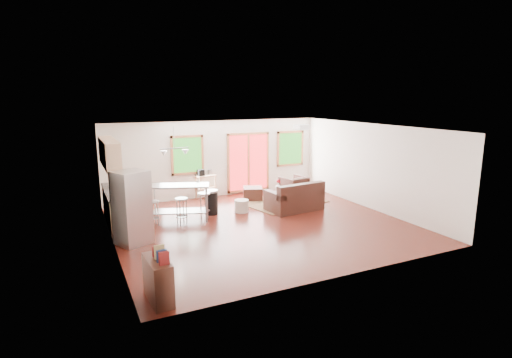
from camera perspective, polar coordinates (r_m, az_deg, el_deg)
name	(u,v)px	position (r m, az deg, el deg)	size (l,w,h in m)	color
floor	(261,225)	(10.84, 0.68, -6.57)	(7.50, 7.00, 0.02)	#3D120D
ceiling	(261,127)	(10.32, 0.72, 7.37)	(7.50, 7.00, 0.02)	white
back_wall	(216,159)	(13.70, -5.76, 2.89)	(7.50, 0.02, 2.60)	silver
left_wall	(110,192)	(9.51, -20.12, -1.72)	(0.02, 7.00, 2.60)	silver
right_wall	(372,167)	(12.59, 16.28, 1.69)	(0.02, 7.00, 2.60)	silver
front_wall	(344,212)	(7.60, 12.42, -4.57)	(7.50, 0.02, 2.60)	silver
window_left	(187,155)	(13.32, -9.76, 3.40)	(1.10, 0.05, 1.30)	#20591A
french_doors	(248,162)	(14.12, -1.08, 2.40)	(1.60, 0.05, 2.10)	red
window_right	(290,148)	(14.84, 4.92, 4.37)	(1.10, 0.05, 1.30)	#20591A
rug	(282,202)	(13.09, 3.76, -3.26)	(2.48, 1.91, 0.02)	#496039
loveseat	(295,199)	(12.13, 5.59, -2.87)	(1.72, 1.09, 0.87)	black
coffee_table	(292,191)	(13.16, 5.19, -1.66)	(1.17, 0.91, 0.41)	#3D1E14
armchair	(294,185)	(13.72, 5.38, -0.92)	(0.77, 0.73, 0.80)	black
ottoman	(253,193)	(13.35, -0.46, -2.06)	(0.62, 0.62, 0.42)	black
pouf	(242,206)	(11.94, -2.08, -3.86)	(0.42, 0.42, 0.37)	beige
vase	(278,186)	(13.05, 3.22, -0.99)	(0.26, 0.27, 0.34)	silver
book	(291,184)	(13.29, 4.96, -0.71)	(0.21, 0.03, 0.28)	maroon
cabinets	(115,191)	(11.27, -19.44, -1.59)	(0.64, 2.24, 2.30)	#DBA97E
refrigerator	(132,208)	(9.69, -17.27, -3.93)	(0.91, 0.90, 1.73)	#B7BABC
island	(180,196)	(11.20, -10.82, -2.41)	(1.73, 1.14, 1.02)	#B7BABC
cup	(198,182)	(11.46, -8.35, -0.42)	(0.11, 0.09, 0.11)	white
bar_stool_a	(153,207)	(10.97, -14.44, -3.94)	(0.38, 0.38, 0.67)	#B7BABC
bar_stool_b	(182,205)	(10.88, -10.59, -3.67)	(0.40, 0.40, 0.73)	#B7BABC
bar_stool_c	(204,199)	(11.33, -7.43, -2.91)	(0.44, 0.44, 0.74)	#B7BABC
trash_can	(211,202)	(11.75, -6.39, -3.28)	(0.48, 0.48, 0.72)	black
kitchen_cart	(205,178)	(13.51, -7.31, 0.09)	(0.72, 0.52, 1.01)	#DBA97E
bookshelf	(158,279)	(7.10, -13.81, -13.73)	(0.37, 0.85, 0.98)	#3D1E14
ceiling_flush	(302,127)	(11.63, 6.56, 7.40)	(0.35, 0.35, 0.12)	white
pendant_light	(175,152)	(11.16, -11.55, 3.79)	(0.80, 0.18, 0.79)	gray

